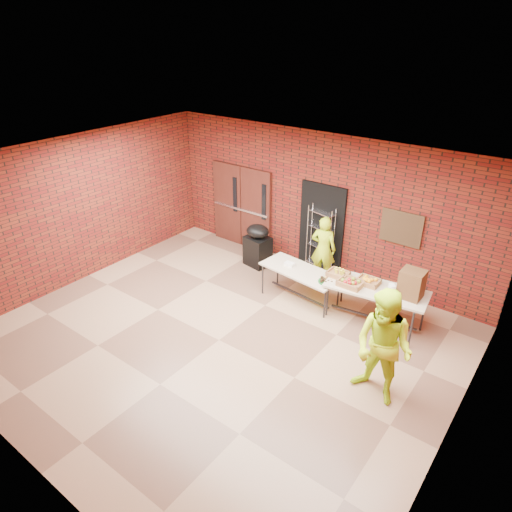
{
  "coord_description": "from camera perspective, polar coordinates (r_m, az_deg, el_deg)",
  "views": [
    {
      "loc": [
        4.62,
        -4.98,
        5.24
      ],
      "look_at": [
        -0.2,
        1.4,
        1.11
      ],
      "focal_mm": 32.0,
      "sensor_mm": 36.0,
      "label": 1
    }
  ],
  "objects": [
    {
      "name": "table_left",
      "position": [
        9.41,
        5.58,
        -2.09
      ],
      "size": [
        1.76,
        0.89,
        0.7
      ],
      "rotation": [
        0.0,
        0.0,
        -0.11
      ],
      "color": "beige",
      "rests_on": "room"
    },
    {
      "name": "coffee_dispenser",
      "position": [
        8.65,
        18.88,
        -3.32
      ],
      "size": [
        0.41,
        0.37,
        0.54
      ],
      "primitive_type": "cube",
      "color": "brown",
      "rests_on": "table_right"
    },
    {
      "name": "basket_oranges",
      "position": [
        8.94,
        13.86,
        -3.08
      ],
      "size": [
        0.41,
        0.32,
        0.13
      ],
      "color": "#A97144",
      "rests_on": "table_right"
    },
    {
      "name": "volunteer_woman",
      "position": [
        10.16,
        8.4,
        0.88
      ],
      "size": [
        0.63,
        0.49,
        1.52
      ],
      "primitive_type": "imported",
      "rotation": [
        0.0,
        0.0,
        3.39
      ],
      "color": "#CBFB1B",
      "rests_on": "room"
    },
    {
      "name": "volunteer_man",
      "position": [
        7.12,
        15.62,
        -10.98
      ],
      "size": [
        1.04,
        0.87,
        1.89
      ],
      "primitive_type": "imported",
      "rotation": [
        0.0,
        0.0,
        -0.18
      ],
      "color": "#CBFB1B",
      "rests_on": "room"
    },
    {
      "name": "wire_rack",
      "position": [
        10.4,
        8.01,
        1.9
      ],
      "size": [
        0.63,
        0.34,
        1.64
      ],
      "primitive_type": null,
      "rotation": [
        0.0,
        0.0,
        -0.24
      ],
      "color": "silver",
      "rests_on": "room"
    },
    {
      "name": "cup_stack_front",
      "position": [
        8.64,
        16.58,
        -4.07
      ],
      "size": [
        0.08,
        0.08,
        0.25
      ],
      "primitive_type": "cylinder",
      "color": "white",
      "rests_on": "table_right"
    },
    {
      "name": "basket_apples",
      "position": [
        8.8,
        11.74,
        -3.3
      ],
      "size": [
        0.45,
        0.35,
        0.14
      ],
      "color": "#A97144",
      "rests_on": "table_right"
    },
    {
      "name": "napkin_box",
      "position": [
        9.52,
        4.21,
        -1.01
      ],
      "size": [
        0.2,
        0.13,
        0.07
      ],
      "primitive_type": "cube",
      "color": "white",
      "rests_on": "table_left"
    },
    {
      "name": "table_right",
      "position": [
        8.89,
        14.8,
        -4.29
      ],
      "size": [
        1.98,
        1.03,
        0.78
      ],
      "rotation": [
        0.0,
        0.0,
        0.13
      ],
      "color": "beige",
      "rests_on": "room"
    },
    {
      "name": "cup_stack_mid",
      "position": [
        8.57,
        16.66,
        -4.33
      ],
      "size": [
        0.09,
        0.09,
        0.26
      ],
      "primitive_type": "cylinder",
      "color": "white",
      "rests_on": "table_right"
    },
    {
      "name": "dark_doorway",
      "position": [
        10.45,
        8.17,
        3.4
      ],
      "size": [
        1.1,
        0.06,
        2.1
      ],
      "primitive_type": "cube",
      "color": "black",
      "rests_on": "room"
    },
    {
      "name": "bronze_plaque",
      "position": [
        9.59,
        17.71,
        3.36
      ],
      "size": [
        0.85,
        0.04,
        0.7
      ],
      "primitive_type": "cube",
      "color": "#432E1A",
      "rests_on": "room"
    },
    {
      "name": "double_doors",
      "position": [
        11.61,
        -1.8,
        6.18
      ],
      "size": [
        1.78,
        0.12,
        2.1
      ],
      "color": "#471C14",
      "rests_on": "room"
    },
    {
      "name": "cup_stack_back",
      "position": [
        8.71,
        16.4,
        -3.93
      ],
      "size": [
        0.07,
        0.07,
        0.22
      ],
      "primitive_type": "cylinder",
      "color": "white",
      "rests_on": "table_right"
    },
    {
      "name": "room",
      "position": [
        7.7,
        -5.08,
        -0.98
      ],
      "size": [
        8.08,
        7.08,
        3.28
      ],
      "color": "brown",
      "rests_on": "ground"
    },
    {
      "name": "covered_grill",
      "position": [
        10.79,
        0.21,
        1.37
      ],
      "size": [
        0.64,
        0.56,
        1.03
      ],
      "rotation": [
        0.0,
        0.0,
        -0.16
      ],
      "color": "black",
      "rests_on": "room"
    },
    {
      "name": "basket_bananas",
      "position": [
        9.08,
        10.23,
        -2.18
      ],
      "size": [
        0.4,
        0.31,
        0.12
      ],
      "color": "#A97144",
      "rests_on": "table_right"
    },
    {
      "name": "muffin_tray",
      "position": [
        9.01,
        8.95,
        -2.99
      ],
      "size": [
        0.37,
        0.37,
        0.09
      ],
      "color": "#16531E",
      "rests_on": "table_left"
    }
  ]
}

